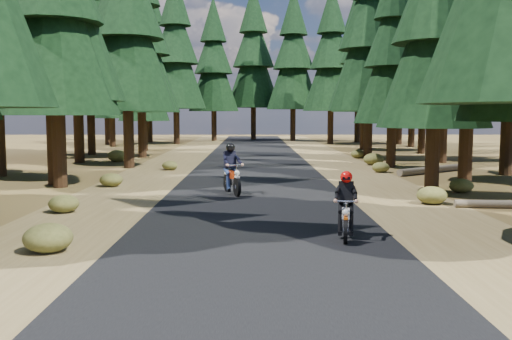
{
  "coord_description": "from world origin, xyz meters",
  "views": [
    {
      "loc": [
        -0.1,
        -14.91,
        2.72
      ],
      "look_at": [
        0.0,
        1.5,
        1.1
      ],
      "focal_mm": 40.0,
      "sensor_mm": 36.0,
      "label": 1
    }
  ],
  "objects": [
    {
      "name": "shoulder_l",
      "position": [
        -4.6,
        5.0,
        0.0
      ],
      "size": [
        3.2,
        100.0,
        0.01
      ],
      "primitive_type": "cube",
      "color": "brown",
      "rests_on": "ground"
    },
    {
      "name": "road",
      "position": [
        0.0,
        5.0,
        0.01
      ],
      "size": [
        6.0,
        100.0,
        0.01
      ],
      "primitive_type": "cube",
      "color": "black",
      "rests_on": "ground"
    },
    {
      "name": "rider_lead",
      "position": [
        1.93,
        -2.67,
        0.49
      ],
      "size": [
        0.75,
        1.7,
        1.46
      ],
      "rotation": [
        0.0,
        0.0,
        2.98
      ],
      "color": "white",
      "rests_on": "road"
    },
    {
      "name": "shoulder_r",
      "position": [
        4.6,
        5.0,
        0.0
      ],
      "size": [
        3.2,
        100.0,
        0.01
      ],
      "primitive_type": "cube",
      "color": "brown",
      "rests_on": "ground"
    },
    {
      "name": "log_near",
      "position": [
        8.4,
        11.32,
        0.16
      ],
      "size": [
        4.42,
        3.56,
        0.32
      ],
      "primitive_type": "cylinder",
      "rotation": [
        0.0,
        1.57,
        0.66
      ],
      "color": "#4C4233",
      "rests_on": "ground"
    },
    {
      "name": "ground",
      "position": [
        0.0,
        0.0,
        0.0
      ],
      "size": [
        120.0,
        120.0,
        0.0
      ],
      "primitive_type": "plane",
      "color": "#49331A",
      "rests_on": "ground"
    },
    {
      "name": "pine_forest",
      "position": [
        -0.02,
        21.05,
        7.89
      ],
      "size": [
        34.59,
        55.08,
        16.32
      ],
      "color": "black",
      "rests_on": "ground"
    },
    {
      "name": "understory_shrubs",
      "position": [
        0.48,
        8.0,
        0.28
      ],
      "size": [
        15.9,
        28.68,
        0.69
      ],
      "color": "#474C1E",
      "rests_on": "ground"
    },
    {
      "name": "rider_follow",
      "position": [
        -0.8,
        4.28,
        0.58
      ],
      "size": [
        1.13,
        2.01,
        1.72
      ],
      "rotation": [
        0.0,
        0.0,
        3.45
      ],
      "color": "#96280A",
      "rests_on": "road"
    }
  ]
}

